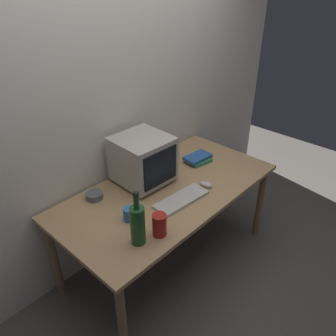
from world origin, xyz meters
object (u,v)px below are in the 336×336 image
(bottle_tall, at_px, (138,224))
(bottle_short, at_px, (173,150))
(computer_mouse, at_px, (206,184))
(keyboard, at_px, (181,199))
(book_stack, at_px, (198,158))
(metal_canister, at_px, (159,225))
(cd_spindle, at_px, (94,196))
(mug, at_px, (130,214))
(crt_monitor, at_px, (143,160))

(bottle_tall, xyz_separation_m, bottle_short, (0.94, 0.57, -0.08))
(computer_mouse, bearing_deg, keyboard, 168.28)
(book_stack, height_order, metal_canister, metal_canister)
(bottle_short, bearing_deg, bottle_tall, -148.82)
(keyboard, bearing_deg, cd_spindle, 134.23)
(cd_spindle, relative_size, metal_canister, 0.80)
(bottle_tall, distance_m, book_stack, 1.07)
(keyboard, xyz_separation_m, bottle_tall, (-0.49, -0.08, 0.13))
(bottle_tall, bearing_deg, bottle_short, 31.18)
(computer_mouse, bearing_deg, mug, 160.36)
(keyboard, distance_m, computer_mouse, 0.26)
(computer_mouse, height_order, metal_canister, metal_canister)
(mug, bearing_deg, bottle_short, 24.02)
(bottle_short, height_order, book_stack, bottle_short)
(book_stack, bearing_deg, crt_monitor, 167.97)
(bottle_tall, height_order, cd_spindle, bottle_tall)
(bottle_tall, distance_m, metal_canister, 0.16)
(bottle_tall, relative_size, mug, 3.10)
(crt_monitor, xyz_separation_m, bottle_tall, (-0.48, -0.46, -0.05))
(computer_mouse, xyz_separation_m, book_stack, (0.26, 0.28, 0.01))
(keyboard, relative_size, bottle_tall, 1.13)
(mug, bearing_deg, keyboard, -16.86)
(computer_mouse, bearing_deg, crt_monitor, 116.23)
(computer_mouse, height_order, bottle_short, bottle_short)
(metal_canister, bearing_deg, keyboard, 19.74)
(crt_monitor, height_order, computer_mouse, crt_monitor)
(crt_monitor, distance_m, metal_canister, 0.63)
(crt_monitor, xyz_separation_m, computer_mouse, (0.27, -0.40, -0.17))
(keyboard, height_order, computer_mouse, computer_mouse)
(keyboard, xyz_separation_m, book_stack, (0.52, 0.27, 0.02))
(book_stack, xyz_separation_m, cd_spindle, (-0.92, 0.21, -0.01))
(keyboard, height_order, cd_spindle, cd_spindle)
(crt_monitor, xyz_separation_m, mug, (-0.38, -0.26, -0.15))
(crt_monitor, relative_size, cd_spindle, 3.34)
(bottle_tall, height_order, book_stack, bottle_tall)
(book_stack, bearing_deg, mug, -170.49)
(bottle_tall, bearing_deg, metal_canister, -18.89)
(bottle_tall, bearing_deg, computer_mouse, 4.88)
(crt_monitor, xyz_separation_m, keyboard, (0.01, -0.38, -0.18))
(keyboard, xyz_separation_m, computer_mouse, (0.26, -0.02, 0.01))
(keyboard, relative_size, metal_canister, 2.80)
(bottle_short, bearing_deg, mug, -155.98)
(crt_monitor, height_order, metal_canister, crt_monitor)
(book_stack, distance_m, metal_canister, 0.96)
(crt_monitor, bearing_deg, book_stack, -12.03)
(crt_monitor, height_order, keyboard, crt_monitor)
(crt_monitor, distance_m, keyboard, 0.42)
(keyboard, relative_size, mug, 3.50)
(keyboard, xyz_separation_m, cd_spindle, (-0.40, 0.48, 0.01))
(bottle_short, distance_m, metal_canister, 1.01)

